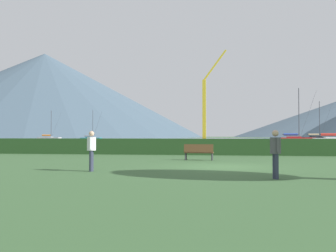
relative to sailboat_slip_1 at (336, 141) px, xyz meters
The scene contains 13 objects.
ground_plane 51.11m from the sailboat_slip_1, 110.72° to the right, with size 1000.00×1000.00×0.00m, color #385B33.
harbor_water 91.02m from the sailboat_slip_1, 101.46° to the left, with size 320.00×246.00×0.00m, color gray.
hedge_line 41.00m from the sailboat_slip_1, 116.17° to the right, with size 80.00×1.20×1.24m, color #284C23.
sailboat_slip_1 is the anchor object (origin of this frame).
sailboat_slip_2 66.55m from the sailboat_slip_1, 146.37° to the left, with size 6.69×2.21×8.70m.
sailboat_slip_3 76.19m from the sailboat_slip_1, 152.09° to the left, with size 7.49×2.29×8.60m.
sailboat_slip_4 37.31m from the sailboat_slip_1, 81.41° to the left, with size 8.51×3.75×10.42m.
sailboat_slip_6 12.40m from the sailboat_slip_1, 109.65° to the left, with size 8.16×2.61×10.82m.
park_bench_near_path 47.45m from the sailboat_slip_1, 114.25° to the right, with size 1.75×0.56×0.95m.
person_seated_viewer 56.04m from the sailboat_slip_1, 114.61° to the right, with size 0.36×0.57×1.65m.
person_standing_walker 55.12m from the sailboat_slip_1, 107.14° to the right, with size 0.36×0.56×1.65m.
dock_crane 31.70m from the sailboat_slip_1, 136.45° to the left, with size 6.12×2.00×21.13m.
distant_hill_east_ridge 346.36m from the sailboat_slip_1, 124.36° to the left, with size 310.54×310.54×82.30m, color #425666.
Camera 1 is at (0.19, -18.07, 1.46)m, focal length 40.68 mm.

